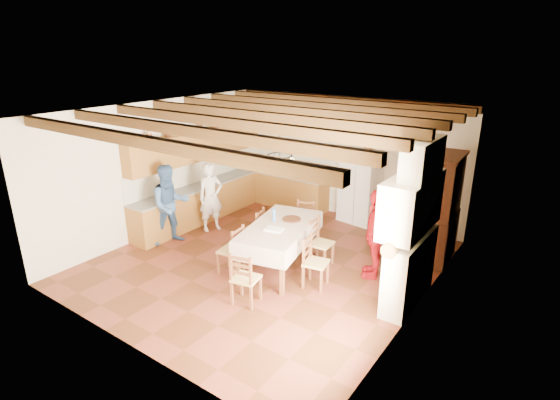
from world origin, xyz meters
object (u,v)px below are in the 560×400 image
at_px(chair_left_far, 253,230).
at_px(person_woman_blue, 170,205).
at_px(person_man, 211,197).
at_px(person_woman_red, 376,234).
at_px(chair_left_near, 231,250).
at_px(refrigerator, 362,186).
at_px(hutch, 443,209).
at_px(chair_end_near, 246,277).
at_px(dining_table, 280,229).
at_px(chair_end_far, 305,223).
at_px(microwave, 311,172).
at_px(chair_right_near, 316,262).
at_px(chair_right_far, 321,243).

distance_m(chair_left_far, person_woman_blue, 1.90).
bearing_deg(person_woman_blue, person_man, 10.53).
bearing_deg(person_woman_red, chair_left_near, -77.32).
distance_m(chair_left_far, person_man, 1.61).
xyz_separation_m(refrigerator, hutch, (2.20, -0.97, 0.18)).
xyz_separation_m(chair_end_near, person_woman_red, (1.35, 2.11, 0.37)).
bearing_deg(chair_left_near, person_man, -134.51).
height_order(chair_left_near, person_woman_red, person_woman_red).
relative_size(dining_table, chair_left_far, 2.33).
relative_size(chair_end_far, microwave, 1.61).
relative_size(dining_table, person_woman_red, 1.31).
height_order(refrigerator, hutch, hutch).
bearing_deg(refrigerator, chair_end_far, -93.88).
bearing_deg(chair_right_near, chair_left_far, 65.12).
xyz_separation_m(dining_table, person_woman_red, (1.61, 0.77, 0.04)).
bearing_deg(chair_end_near, chair_left_near, -47.18).
relative_size(dining_table, person_man, 1.39).
bearing_deg(hutch, chair_right_far, -141.25).
height_order(refrigerator, person_woman_red, refrigerator).
height_order(chair_right_far, person_man, person_man).
bearing_deg(person_woman_red, refrigerator, -169.70).
bearing_deg(hutch, person_man, -165.35).
relative_size(refrigerator, person_woman_red, 1.06).
height_order(chair_right_near, chair_end_near, same).
distance_m(hutch, dining_table, 3.26).
height_order(chair_left_far, chair_right_far, same).
relative_size(hutch, dining_table, 0.97).
relative_size(dining_table, microwave, 3.76).
bearing_deg(person_man, dining_table, -80.48).
bearing_deg(microwave, chair_end_far, -73.04).
bearing_deg(chair_right_near, refrigerator, 1.42).
bearing_deg(refrigerator, person_woman_red, -51.69).
bearing_deg(chair_left_far, chair_right_far, 87.07).
relative_size(chair_left_near, chair_left_far, 1.00).
distance_m(chair_right_near, chair_right_far, 0.82).
distance_m(chair_end_far, microwave, 2.12).
distance_m(chair_left_near, chair_end_near, 1.11).
xyz_separation_m(hutch, dining_table, (-2.40, -2.19, -0.27)).
xyz_separation_m(chair_left_near, chair_right_near, (1.57, 0.50, 0.00)).
bearing_deg(microwave, refrigerator, -4.85).
relative_size(chair_left_near, person_woman_red, 0.56).
xyz_separation_m(chair_left_far, person_man, (-1.54, 0.37, 0.32)).
height_order(hutch, chair_left_far, hutch).
distance_m(hutch, chair_left_far, 3.84).
bearing_deg(microwave, person_woman_blue, -124.18).
relative_size(refrigerator, dining_table, 0.81).
bearing_deg(person_woman_red, chair_right_far, -98.77).
distance_m(person_man, person_woman_red, 4.02).
bearing_deg(chair_end_near, person_woman_blue, -29.71).
distance_m(hutch, person_man, 5.06).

